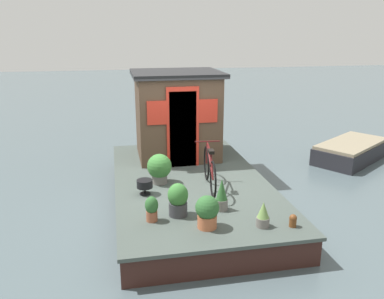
# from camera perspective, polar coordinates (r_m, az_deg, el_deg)

# --- Properties ---
(ground_plane) EXTENTS (60.00, 60.00, 0.00)m
(ground_plane) POSITION_cam_1_polar(r_m,az_deg,el_deg) (8.46, -0.27, -7.52)
(ground_plane) COLOR #4C5B60
(houseboat_deck) EXTENTS (5.56, 3.07, 0.51)m
(houseboat_deck) POSITION_cam_1_polar(r_m,az_deg,el_deg) (8.35, -0.27, -5.90)
(houseboat_deck) COLOR #424C47
(houseboat_deck) RESTS_ON ground_plane
(houseboat_cabin) EXTENTS (1.85, 2.06, 2.04)m
(houseboat_cabin) POSITION_cam_1_polar(r_m,az_deg,el_deg) (9.55, -2.18, 5.08)
(houseboat_cabin) COLOR #4C3828
(houseboat_cabin) RESTS_ON houseboat_deck
(bicycle) EXTENTS (1.66, 0.50, 0.84)m
(bicycle) POSITION_cam_1_polar(r_m,az_deg,el_deg) (7.69, 2.54, -2.82)
(bicycle) COLOR black
(bicycle) RESTS_ON houseboat_deck
(potted_plant_basil) EXTENTS (0.22, 0.22, 0.56)m
(potted_plant_basil) POSITION_cam_1_polar(r_m,az_deg,el_deg) (6.82, 4.27, -6.56)
(potted_plant_basil) COLOR slate
(potted_plant_basil) RESTS_ON houseboat_deck
(potted_plant_ivy) EXTENTS (0.37, 0.37, 0.53)m
(potted_plant_ivy) POSITION_cam_1_polar(r_m,az_deg,el_deg) (6.22, 2.20, -8.82)
(potted_plant_ivy) COLOR #B2603D
(potted_plant_ivy) RESTS_ON houseboat_deck
(potted_plant_geranium) EXTENTS (0.21, 0.21, 0.42)m
(potted_plant_geranium) POSITION_cam_1_polar(r_m,az_deg,el_deg) (6.48, -5.80, -8.39)
(potted_plant_geranium) COLOR #935138
(potted_plant_geranium) RESTS_ON houseboat_deck
(potted_plant_rosemary) EXTENTS (0.49, 0.49, 0.60)m
(potted_plant_rosemary) POSITION_cam_1_polar(r_m,az_deg,el_deg) (7.97, -4.70, -2.63)
(potted_plant_rosemary) COLOR slate
(potted_plant_rosemary) RESTS_ON houseboat_deck
(potted_plant_succulent) EXTENTS (0.34, 0.34, 0.56)m
(potted_plant_succulent) POSITION_cam_1_polar(r_m,az_deg,el_deg) (6.61, -2.02, -7.16)
(potted_plant_succulent) COLOR #38383D
(potted_plant_succulent) RESTS_ON houseboat_deck
(potted_plant_lavender) EXTENTS (0.21, 0.21, 0.41)m
(potted_plant_lavender) POSITION_cam_1_polar(r_m,az_deg,el_deg) (6.38, 10.15, -9.22)
(potted_plant_lavender) COLOR slate
(potted_plant_lavender) RESTS_ON houseboat_deck
(charcoal_grill) EXTENTS (0.30, 0.30, 0.28)m
(charcoal_grill) POSITION_cam_1_polar(r_m,az_deg,el_deg) (7.51, -6.79, -4.99)
(charcoal_grill) COLOR black
(charcoal_grill) RESTS_ON houseboat_deck
(mooring_bollard) EXTENTS (0.12, 0.12, 0.21)m
(mooring_bollard) POSITION_cam_1_polar(r_m,az_deg,el_deg) (6.51, 14.26, -9.80)
(mooring_bollard) COLOR brown
(mooring_bollard) RESTS_ON houseboat_deck
(dinghy_boat) EXTENTS (2.30, 2.65, 0.53)m
(dinghy_boat) POSITION_cam_1_polar(r_m,az_deg,el_deg) (11.86, 21.81, -0.21)
(dinghy_boat) COLOR #232328
(dinghy_boat) RESTS_ON ground_plane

